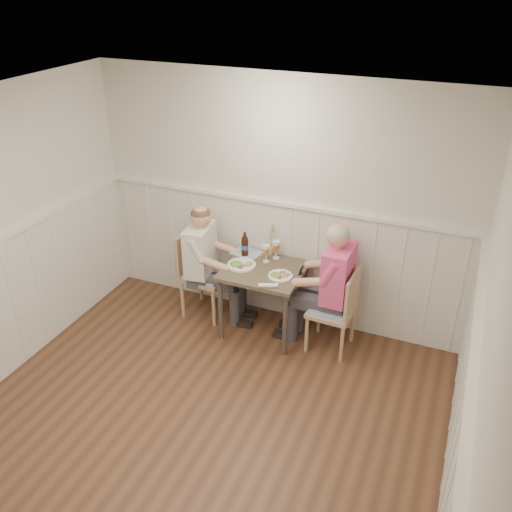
# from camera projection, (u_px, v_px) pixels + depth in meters

# --- Properties ---
(ground_plane) EXTENTS (4.50, 4.50, 0.00)m
(ground_plane) POSITION_uv_depth(u_px,v_px,m) (177.00, 457.00, 4.30)
(ground_plane) COLOR #482D1F
(room_shell) EXTENTS (4.04, 4.54, 2.60)m
(room_shell) POSITION_uv_depth(u_px,v_px,m) (161.00, 297.00, 3.58)
(room_shell) COLOR silver
(room_shell) RESTS_ON ground
(wainscot) EXTENTS (4.00, 4.49, 1.34)m
(wainscot) POSITION_uv_depth(u_px,v_px,m) (213.00, 339.00, 4.53)
(wainscot) COLOR silver
(wainscot) RESTS_ON ground
(dining_table) EXTENTS (0.80, 0.70, 0.75)m
(dining_table) POSITION_uv_depth(u_px,v_px,m) (264.00, 278.00, 5.49)
(dining_table) COLOR #494133
(dining_table) RESTS_ON ground
(chair_right) EXTENTS (0.44, 0.44, 0.90)m
(chair_right) POSITION_uv_depth(u_px,v_px,m) (337.00, 308.00, 5.30)
(chair_right) COLOR tan
(chair_right) RESTS_ON ground
(chair_left) EXTENTS (0.48, 0.48, 0.96)m
(chair_left) POSITION_uv_depth(u_px,v_px,m) (201.00, 270.00, 5.87)
(chair_left) COLOR tan
(chair_left) RESTS_ON ground
(man_in_pink) EXTENTS (0.63, 0.44, 1.37)m
(man_in_pink) POSITION_uv_depth(u_px,v_px,m) (332.00, 296.00, 5.32)
(man_in_pink) COLOR #3F3F47
(man_in_pink) RESTS_ON ground
(diner_cream) EXTENTS (0.65, 0.45, 1.33)m
(diner_cream) POSITION_uv_depth(u_px,v_px,m) (205.00, 271.00, 5.78)
(diner_cream) COLOR #3F3F47
(diner_cream) RESTS_ON ground
(plate_man) EXTENTS (0.24, 0.24, 0.06)m
(plate_man) POSITION_uv_depth(u_px,v_px,m) (279.00, 275.00, 5.30)
(plate_man) COLOR white
(plate_man) RESTS_ON dining_table
(plate_diner) EXTENTS (0.29, 0.29, 0.07)m
(plate_diner) POSITION_uv_depth(u_px,v_px,m) (240.00, 264.00, 5.48)
(plate_diner) COLOR white
(plate_diner) RESTS_ON dining_table
(beer_glass_a) EXTENTS (0.08, 0.08, 0.20)m
(beer_glass_a) POSITION_uv_depth(u_px,v_px,m) (276.00, 247.00, 5.57)
(beer_glass_a) COLOR silver
(beer_glass_a) RESTS_ON dining_table
(beer_glass_b) EXTENTS (0.08, 0.08, 0.19)m
(beer_glass_b) POSITION_uv_depth(u_px,v_px,m) (266.00, 251.00, 5.51)
(beer_glass_b) COLOR silver
(beer_glass_b) RESTS_ON dining_table
(beer_bottle) EXTENTS (0.08, 0.08, 0.27)m
(beer_bottle) POSITION_uv_depth(u_px,v_px,m) (245.00, 245.00, 5.63)
(beer_bottle) COLOR black
(beer_bottle) RESTS_ON dining_table
(rolled_napkin) EXTENTS (0.19, 0.11, 0.04)m
(rolled_napkin) POSITION_uv_depth(u_px,v_px,m) (268.00, 285.00, 5.12)
(rolled_napkin) COLOR white
(rolled_napkin) RESTS_ON dining_table
(grass_vase) EXTENTS (0.04, 0.04, 0.38)m
(grass_vase) POSITION_uv_depth(u_px,v_px,m) (270.00, 240.00, 5.62)
(grass_vase) COLOR silver
(grass_vase) RESTS_ON dining_table
(gingham_mat) EXTENTS (0.34, 0.30, 0.01)m
(gingham_mat) POSITION_uv_depth(u_px,v_px,m) (247.00, 253.00, 5.73)
(gingham_mat) COLOR #475FAC
(gingham_mat) RESTS_ON dining_table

